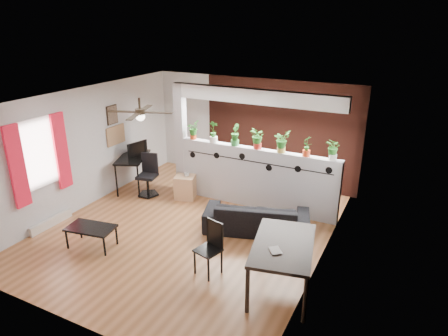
% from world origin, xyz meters
% --- Properties ---
extents(room_shell, '(6.30, 7.10, 2.90)m').
position_xyz_m(room_shell, '(0.00, 0.00, 1.30)').
color(room_shell, brown).
rests_on(room_shell, ground).
extents(partition_wall, '(3.60, 0.18, 1.35)m').
position_xyz_m(partition_wall, '(0.80, 1.50, 0.68)').
color(partition_wall, '#BCBCC1').
rests_on(partition_wall, ground).
extents(ceiling_header, '(3.60, 0.18, 0.30)m').
position_xyz_m(ceiling_header, '(0.80, 1.50, 2.45)').
color(ceiling_header, white).
rests_on(ceiling_header, room_shell).
extents(pier_column, '(0.22, 0.20, 2.60)m').
position_xyz_m(pier_column, '(-1.11, 1.50, 1.30)').
color(pier_column, '#BCBCC1').
rests_on(pier_column, ground).
extents(brick_panel, '(3.90, 0.05, 2.60)m').
position_xyz_m(brick_panel, '(0.80, 2.97, 1.30)').
color(brick_panel, '#9D3E2D').
rests_on(brick_panel, ground).
extents(vine_decal, '(3.31, 0.01, 0.30)m').
position_xyz_m(vine_decal, '(0.80, 1.40, 1.08)').
color(vine_decal, black).
rests_on(vine_decal, partition_wall).
extents(window_assembly, '(0.09, 1.30, 1.55)m').
position_xyz_m(window_assembly, '(-2.56, -1.20, 1.51)').
color(window_assembly, white).
rests_on(window_assembly, room_shell).
extents(baseboard_heater, '(0.08, 1.00, 0.18)m').
position_xyz_m(baseboard_heater, '(-2.54, -1.20, 0.09)').
color(baseboard_heater, silver).
rests_on(baseboard_heater, ground).
extents(corkboard, '(0.03, 0.60, 0.45)m').
position_xyz_m(corkboard, '(-2.58, 0.95, 1.35)').
color(corkboard, '#956B48').
rests_on(corkboard, room_shell).
extents(framed_art, '(0.03, 0.34, 0.44)m').
position_xyz_m(framed_art, '(-2.58, 0.90, 1.85)').
color(framed_art, '#8C7259').
rests_on(framed_art, room_shell).
extents(ceiling_fan, '(1.19, 1.19, 0.43)m').
position_xyz_m(ceiling_fan, '(-0.80, -0.30, 2.31)').
color(ceiling_fan, black).
rests_on(ceiling_fan, room_shell).
extents(potted_plant_0, '(0.23, 0.26, 0.42)m').
position_xyz_m(potted_plant_0, '(-0.78, 1.50, 1.57)').
color(potted_plant_0, red).
rests_on(potted_plant_0, partition_wall).
extents(potted_plant_1, '(0.28, 0.24, 0.49)m').
position_xyz_m(potted_plant_1, '(-0.25, 1.50, 1.61)').
color(potted_plant_1, white).
rests_on(potted_plant_1, partition_wall).
extents(potted_plant_2, '(0.28, 0.31, 0.47)m').
position_xyz_m(potted_plant_2, '(0.27, 1.50, 1.60)').
color(potted_plant_2, '#328A3D').
rests_on(potted_plant_2, partition_wall).
extents(potted_plant_3, '(0.31, 0.30, 0.46)m').
position_xyz_m(potted_plant_3, '(0.80, 1.50, 1.59)').
color(potted_plant_3, red).
rests_on(potted_plant_3, partition_wall).
extents(potted_plant_4, '(0.27, 0.30, 0.47)m').
position_xyz_m(potted_plant_4, '(1.33, 1.50, 1.60)').
color(potted_plant_4, gold).
rests_on(potted_plant_4, partition_wall).
extents(potted_plant_5, '(0.25, 0.27, 0.42)m').
position_xyz_m(potted_plant_5, '(1.85, 1.50, 1.57)').
color(potted_plant_5, '#EA451B').
rests_on(potted_plant_5, partition_wall).
extents(potted_plant_6, '(0.28, 0.27, 0.42)m').
position_xyz_m(potted_plant_6, '(2.38, 1.50, 1.57)').
color(potted_plant_6, white).
rests_on(potted_plant_6, partition_wall).
extents(sofa, '(2.08, 1.30, 0.57)m').
position_xyz_m(sofa, '(1.22, 0.52, 0.28)').
color(sofa, black).
rests_on(sofa, ground).
extents(cube_shelf, '(0.55, 0.51, 0.55)m').
position_xyz_m(cube_shelf, '(-0.83, 1.16, 0.27)').
color(cube_shelf, tan).
rests_on(cube_shelf, ground).
extents(cup, '(0.16, 0.16, 0.10)m').
position_xyz_m(cup, '(-0.78, 1.16, 0.59)').
color(cup, gray).
rests_on(cup, cube_shelf).
extents(computer_desk, '(0.99, 1.28, 0.83)m').
position_xyz_m(computer_desk, '(-2.25, 1.09, 0.75)').
color(computer_desk, black).
rests_on(computer_desk, ground).
extents(monitor, '(0.33, 0.12, 0.18)m').
position_xyz_m(monitor, '(-2.25, 1.24, 0.92)').
color(monitor, black).
rests_on(monitor, computer_desk).
extents(office_chair, '(0.51, 0.51, 0.98)m').
position_xyz_m(office_chair, '(-1.69, 0.93, 0.43)').
color(office_chair, black).
rests_on(office_chair, ground).
extents(dining_table, '(1.15, 1.60, 0.79)m').
position_xyz_m(dining_table, '(2.25, -0.97, 0.71)').
color(dining_table, black).
rests_on(dining_table, ground).
extents(book, '(0.25, 0.26, 0.02)m').
position_xyz_m(book, '(2.15, -1.27, 0.80)').
color(book, gray).
rests_on(book, dining_table).
extents(folding_chair, '(0.45, 0.45, 0.91)m').
position_xyz_m(folding_chair, '(1.08, -1.08, 0.54)').
color(folding_chair, black).
rests_on(folding_chair, ground).
extents(coffee_table, '(0.93, 0.61, 0.40)m').
position_xyz_m(coffee_table, '(-1.24, -1.40, 0.36)').
color(coffee_table, black).
rests_on(coffee_table, ground).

